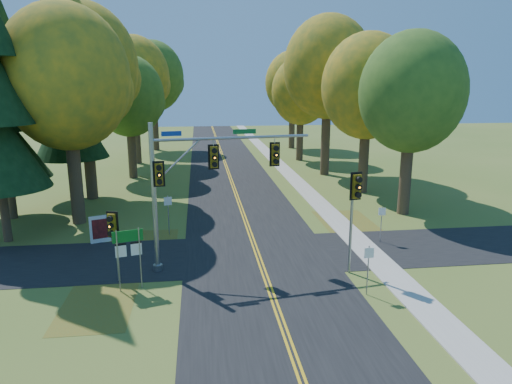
{
  "coord_description": "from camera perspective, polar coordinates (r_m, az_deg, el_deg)",
  "views": [
    {
      "loc": [
        -3.04,
        -21.49,
        9.18
      ],
      "look_at": [
        0.1,
        3.37,
        3.2
      ],
      "focal_mm": 32.0,
      "sensor_mm": 36.0,
      "label": 1
    }
  ],
  "objects": [
    {
      "name": "tree_w_d",
      "position": [
        55.13,
        -15.02,
        13.6
      ],
      "size": [
        8.2,
        8.2,
        14.56
      ],
      "color": "#38281C",
      "rests_on": "ground"
    },
    {
      "name": "reg_sign_e_north",
      "position": [
        27.78,
        15.43,
        -3.14
      ],
      "size": [
        0.42,
        0.09,
        2.18
      ],
      "rotation": [
        0.0,
        0.0,
        -0.15
      ],
      "color": "gray",
      "rests_on": "ground"
    },
    {
      "name": "tree_e_c",
      "position": [
        47.01,
        9.06,
        15.06
      ],
      "size": [
        8.8,
        8.8,
        15.79
      ],
      "color": "#38281C",
      "rests_on": "ground"
    },
    {
      "name": "leaf_patch_w_near",
      "position": [
        27.31,
        -14.15,
        -6.63
      ],
      "size": [
        4.0,
        6.0,
        0.0
      ],
      "primitive_type": "cube",
      "color": "brown",
      "rests_on": "ground"
    },
    {
      "name": "tree_w_e",
      "position": [
        65.84,
        -12.71,
        13.88
      ],
      "size": [
        8.4,
        8.4,
        14.97
      ],
      "color": "#38281C",
      "rests_on": "ground"
    },
    {
      "name": "tree_w_b",
      "position": [
        38.78,
        -20.82,
        14.33
      ],
      "size": [
        8.6,
        8.6,
        15.38
      ],
      "color": "#38281C",
      "rests_on": "ground"
    },
    {
      "name": "tree_e_e",
      "position": [
        66.46,
        4.65,
        13.39
      ],
      "size": [
        7.8,
        7.8,
        13.74
      ],
      "color": "#38281C",
      "rests_on": "ground"
    },
    {
      "name": "info_kiosk",
      "position": [
        28.47,
        -18.92,
        -4.43
      ],
      "size": [
        1.15,
        0.58,
        1.63
      ],
      "rotation": [
        0.0,
        0.0,
        0.38
      ],
      "color": "silver",
      "rests_on": "ground"
    },
    {
      "name": "tree_e_b",
      "position": [
        39.63,
        13.84,
        12.63
      ],
      "size": [
        7.6,
        7.6,
        13.33
      ],
      "color": "#38281C",
      "rests_on": "ground"
    },
    {
      "name": "centerline_right",
      "position": [
        23.57,
        1.04,
        -9.44
      ],
      "size": [
        0.1,
        160.0,
        0.01
      ],
      "primitive_type": "cube",
      "color": "gold",
      "rests_on": "road_main"
    },
    {
      "name": "route_sign_cluster",
      "position": [
        21.32,
        -15.66,
        -6.65
      ],
      "size": [
        1.31,
        0.4,
        2.9
      ],
      "rotation": [
        0.0,
        0.0,
        0.27
      ],
      "color": "gray",
      "rests_on": "ground"
    },
    {
      "name": "leaf_patch_e",
      "position": [
        30.61,
        11.94,
        -4.32
      ],
      "size": [
        3.5,
        8.0,
        0.0
      ],
      "primitive_type": "cube",
      "color": "brown",
      "rests_on": "ground"
    },
    {
      "name": "reg_sign_e_south",
      "position": [
        20.79,
        13.88,
        -8.45
      ],
      "size": [
        0.44,
        0.07,
        2.3
      ],
      "rotation": [
        0.0,
        0.0,
        0.05
      ],
      "color": "gray",
      "rests_on": "ground"
    },
    {
      "name": "east_signal_pole",
      "position": [
        22.12,
        12.24,
        -0.69
      ],
      "size": [
        0.59,
        0.69,
        5.15
      ],
      "rotation": [
        0.0,
        0.0,
        0.19
      ],
      "color": "gray",
      "rests_on": "ground"
    },
    {
      "name": "road_cross",
      "position": [
        25.4,
        0.16,
        -7.75
      ],
      "size": [
        60.0,
        6.0,
        0.02
      ],
      "primitive_type": "cube",
      "color": "black",
      "rests_on": "ground"
    },
    {
      "name": "traffic_mast",
      "position": [
        22.58,
        -7.63,
        2.02
      ],
      "size": [
        8.08,
        1.76,
        7.41
      ],
      "rotation": [
        0.0,
        0.0,
        0.16
      ],
      "color": "gray",
      "rests_on": "ground"
    },
    {
      "name": "tree_w_c",
      "position": [
        46.43,
        -15.57,
        11.42
      ],
      "size": [
        6.8,
        6.8,
        11.91
      ],
      "color": "#38281C",
      "rests_on": "ground"
    },
    {
      "name": "reg_sign_w",
      "position": [
        28.54,
        -10.93,
        -1.99
      ],
      "size": [
        0.47,
        0.15,
        2.5
      ],
      "rotation": [
        0.0,
        0.0,
        0.25
      ],
      "color": "gray",
      "rests_on": "ground"
    },
    {
      "name": "tree_w_a",
      "position": [
        31.91,
        -22.49,
        12.98
      ],
      "size": [
        8.0,
        8.0,
        14.15
      ],
      "color": "#38281C",
      "rests_on": "ground"
    },
    {
      "name": "centerline_left",
      "position": [
        23.54,
        0.55,
        -9.46
      ],
      "size": [
        0.1,
        160.0,
        0.01
      ],
      "primitive_type": "cube",
      "color": "gold",
      "rests_on": "road_main"
    },
    {
      "name": "leaf_patch_w_far",
      "position": [
        21.11,
        -19.14,
        -13.13
      ],
      "size": [
        3.0,
        5.0,
        0.0
      ],
      "primitive_type": "cube",
      "color": "brown",
      "rests_on": "ground"
    },
    {
      "name": "tree_e_d",
      "position": [
        55.74,
        5.67,
        12.39
      ],
      "size": [
        7.0,
        7.0,
        12.32
      ],
      "color": "#38281C",
      "rests_on": "ground"
    },
    {
      "name": "sidewalk_east",
      "position": [
        25.12,
        15.1,
        -8.43
      ],
      "size": [
        1.6,
        160.0,
        0.06
      ],
      "primitive_type": "cube",
      "color": "#9E998E",
      "rests_on": "ground"
    },
    {
      "name": "ground",
      "position": [
        23.57,
        0.79,
        -9.51
      ],
      "size": [
        160.0,
        160.0,
        0.0
      ],
      "primitive_type": "plane",
      "color": "#486122",
      "rests_on": "ground"
    },
    {
      "name": "pine_c",
      "position": [
        38.79,
        -22.71,
        13.17
      ],
      "size": [
        5.6,
        5.6,
        20.56
      ],
      "color": "#38281C",
      "rests_on": "ground"
    },
    {
      "name": "tree_e_a",
      "position": [
        33.61,
        18.95,
        11.61
      ],
      "size": [
        7.2,
        7.2,
        12.73
      ],
      "color": "#38281C",
      "rests_on": "ground"
    },
    {
      "name": "ped_signal_pole",
      "position": [
        22.01,
        -17.4,
        -4.57
      ],
      "size": [
        0.54,
        0.64,
        3.52
      ],
      "rotation": [
        0.0,
        0.0,
        -0.29
      ],
      "color": "#989AA0",
      "rests_on": "ground"
    },
    {
      "name": "road_main",
      "position": [
        23.56,
        0.79,
        -9.49
      ],
      "size": [
        8.0,
        160.0,
        0.02
      ],
      "primitive_type": "cube",
      "color": "black",
      "rests_on": "ground"
    }
  ]
}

